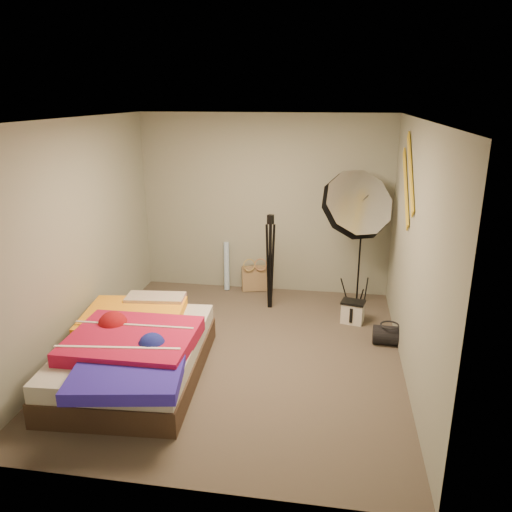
% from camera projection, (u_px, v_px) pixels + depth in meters
% --- Properties ---
extents(floor, '(4.00, 4.00, 0.00)m').
position_uv_depth(floor, '(238.00, 354.00, 5.48)').
color(floor, brown).
rests_on(floor, ground).
extents(ceiling, '(4.00, 4.00, 0.00)m').
position_uv_depth(ceiling, '(236.00, 119.00, 4.71)').
color(ceiling, silver).
rests_on(ceiling, wall_back).
extents(wall_back, '(3.50, 0.00, 3.50)m').
position_uv_depth(wall_back, '(265.00, 205.00, 6.98)').
color(wall_back, gray).
rests_on(wall_back, floor).
extents(wall_front, '(3.50, 0.00, 3.50)m').
position_uv_depth(wall_front, '(177.00, 333.00, 3.22)').
color(wall_front, gray).
rests_on(wall_front, floor).
extents(wall_left, '(0.00, 4.00, 4.00)m').
position_uv_depth(wall_left, '(78.00, 238.00, 5.36)').
color(wall_left, gray).
rests_on(wall_left, floor).
extents(wall_right, '(0.00, 4.00, 4.00)m').
position_uv_depth(wall_right, '(414.00, 254.00, 4.84)').
color(wall_right, gray).
rests_on(wall_right, floor).
extents(tote_bag, '(0.39, 0.25, 0.37)m').
position_uv_depth(tote_bag, '(255.00, 278.00, 7.23)').
color(tote_bag, '#9C805A').
rests_on(tote_bag, floor).
extents(wrapping_roll, '(0.12, 0.21, 0.70)m').
position_uv_depth(wrapping_roll, '(227.00, 266.00, 7.24)').
color(wrapping_roll, '#518ECF').
rests_on(wrapping_roll, floor).
extents(camera_case, '(0.30, 0.24, 0.26)m').
position_uv_depth(camera_case, '(353.00, 313.00, 6.22)').
color(camera_case, silver).
rests_on(camera_case, floor).
extents(duffel_bag, '(0.37, 0.23, 0.22)m').
position_uv_depth(duffel_bag, '(389.00, 335.00, 5.68)').
color(duffel_bag, black).
rests_on(duffel_bag, floor).
extents(wall_stripe_upper, '(0.02, 0.91, 0.78)m').
position_uv_depth(wall_stripe_upper, '(410.00, 172.00, 5.19)').
color(wall_stripe_upper, gold).
rests_on(wall_stripe_upper, wall_right).
extents(wall_stripe_lower, '(0.02, 0.91, 0.78)m').
position_uv_depth(wall_stripe_lower, '(406.00, 187.00, 5.48)').
color(wall_stripe_lower, gold).
rests_on(wall_stripe_lower, wall_right).
extents(bed, '(1.48, 2.10, 0.55)m').
position_uv_depth(bed, '(135.00, 352.00, 4.98)').
color(bed, '#422E22').
rests_on(bed, floor).
extents(photo_umbrella, '(0.99, 0.95, 1.93)m').
position_uv_depth(photo_umbrella, '(355.00, 206.00, 6.25)').
color(photo_umbrella, black).
rests_on(photo_umbrella, floor).
extents(camera_tripod, '(0.09, 0.09, 1.27)m').
position_uv_depth(camera_tripod, '(270.00, 255.00, 6.48)').
color(camera_tripod, black).
rests_on(camera_tripod, floor).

